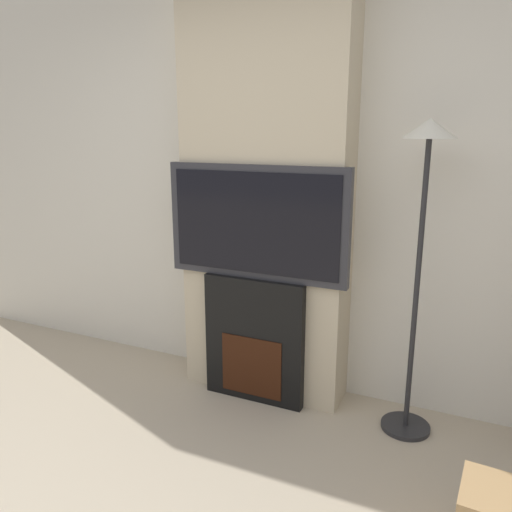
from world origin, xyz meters
TOP-DOWN VIEW (x-y plane):
  - wall_back at (0.00, 2.03)m, footprint 6.00×0.06m
  - chimney_breast at (0.00, 1.85)m, footprint 1.06×0.30m
  - fireplace at (0.00, 1.70)m, footprint 0.66×0.15m
  - television at (0.00, 1.70)m, footprint 1.16×0.07m
  - floor_lamp at (0.95, 1.73)m, footprint 0.28×0.28m

SIDE VIEW (x-z plane):
  - fireplace at x=0.00m, z-range 0.00..0.81m
  - television at x=0.00m, z-range 0.82..1.51m
  - floor_lamp at x=0.95m, z-range 0.41..2.18m
  - chimney_breast at x=0.00m, z-range 0.00..2.70m
  - wall_back at x=0.00m, z-range 0.00..2.70m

